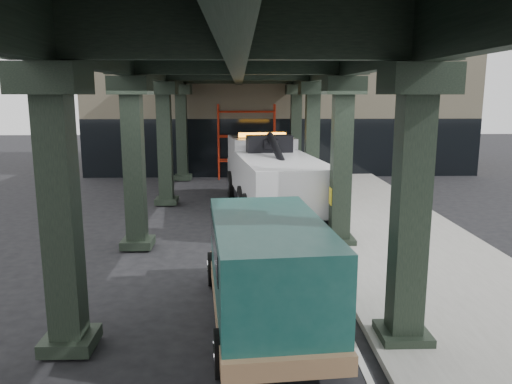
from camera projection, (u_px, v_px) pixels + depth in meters
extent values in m
plane|color=black|center=(254.00, 270.00, 12.97)|extent=(90.00, 90.00, 0.00)
cube|color=gray|center=(401.00, 244.00, 15.06)|extent=(5.00, 40.00, 0.15)
cube|color=silver|center=(309.00, 247.00, 14.98)|extent=(0.12, 38.00, 0.01)
cube|color=black|center=(410.00, 212.00, 8.65)|extent=(0.55, 0.55, 5.00)
cube|color=black|center=(418.00, 79.00, 8.22)|extent=(1.10, 1.10, 0.50)
cube|color=black|center=(403.00, 335.00, 9.09)|extent=(0.90, 0.90, 0.24)
cube|color=black|center=(341.00, 164.00, 14.53)|extent=(0.55, 0.55, 5.00)
cube|color=black|center=(344.00, 86.00, 14.10)|extent=(1.10, 1.10, 0.50)
cube|color=black|center=(339.00, 241.00, 14.98)|extent=(0.90, 0.90, 0.24)
cube|color=black|center=(312.00, 144.00, 20.42)|extent=(0.55, 0.55, 5.00)
cube|color=black|center=(313.00, 88.00, 19.99)|extent=(1.10, 1.10, 0.50)
cube|color=black|center=(311.00, 200.00, 20.86)|extent=(0.90, 0.90, 0.24)
cube|color=black|center=(296.00, 133.00, 26.30)|extent=(0.55, 0.55, 5.00)
cube|color=black|center=(296.00, 90.00, 25.87)|extent=(1.10, 1.10, 0.50)
cube|color=black|center=(295.00, 176.00, 26.75)|extent=(0.90, 0.90, 0.24)
cube|color=black|center=(61.00, 214.00, 8.46)|extent=(0.55, 0.55, 5.00)
cube|color=black|center=(50.00, 79.00, 8.03)|extent=(1.10, 1.10, 0.50)
cube|color=black|center=(71.00, 341.00, 8.91)|extent=(0.90, 0.90, 0.24)
cube|color=black|center=(134.00, 165.00, 14.34)|extent=(0.55, 0.55, 5.00)
cube|color=black|center=(130.00, 85.00, 13.91)|extent=(1.10, 1.10, 0.50)
cube|color=black|center=(138.00, 243.00, 14.79)|extent=(0.90, 0.90, 0.24)
cube|color=black|center=(165.00, 145.00, 20.23)|extent=(0.55, 0.55, 5.00)
cube|color=black|center=(163.00, 88.00, 19.80)|extent=(1.10, 1.10, 0.50)
cube|color=black|center=(167.00, 200.00, 20.68)|extent=(0.90, 0.90, 0.24)
cube|color=black|center=(182.00, 133.00, 26.11)|extent=(0.55, 0.55, 5.00)
cube|color=black|center=(181.00, 90.00, 25.68)|extent=(1.10, 1.10, 0.50)
cube|color=black|center=(183.00, 177.00, 26.56)|extent=(0.90, 0.90, 0.24)
cube|color=black|center=(345.00, 56.00, 13.95)|extent=(0.35, 32.00, 1.10)
cube|color=black|center=(129.00, 56.00, 13.76)|extent=(0.35, 32.00, 1.10)
cube|color=black|center=(238.00, 56.00, 13.85)|extent=(0.35, 32.00, 1.10)
cube|color=black|center=(237.00, 30.00, 13.72)|extent=(7.40, 32.00, 0.30)
cube|color=#C6B793|center=(276.00, 102.00, 31.88)|extent=(22.00, 10.00, 8.00)
cylinder|color=#B4230E|center=(219.00, 141.00, 27.15)|extent=(0.08, 0.08, 4.00)
cylinder|color=#B4230E|center=(218.00, 143.00, 26.37)|extent=(0.08, 0.08, 4.00)
cylinder|color=#B4230E|center=(274.00, 141.00, 27.25)|extent=(0.08, 0.08, 4.00)
cylinder|color=#B4230E|center=(275.00, 142.00, 26.46)|extent=(0.08, 0.08, 4.00)
cylinder|color=#B4230E|center=(246.00, 159.00, 27.39)|extent=(3.00, 0.08, 0.08)
cylinder|color=#B4230E|center=(246.00, 136.00, 27.14)|extent=(3.00, 0.08, 0.08)
cylinder|color=#B4230E|center=(246.00, 111.00, 26.89)|extent=(3.00, 0.08, 0.08)
cube|color=black|center=(274.00, 194.00, 18.98)|extent=(2.14, 8.38, 0.28)
cube|color=silver|center=(261.00, 160.00, 21.53)|extent=(2.92, 2.96, 1.99)
cube|color=silver|center=(257.00, 169.00, 22.77)|extent=(2.68, 1.10, 1.00)
cube|color=black|center=(260.00, 147.00, 21.70)|extent=(2.60, 1.73, 0.94)
cube|color=silver|center=(281.00, 181.00, 17.60)|extent=(3.33, 5.83, 1.55)
cube|color=orange|center=(262.00, 135.00, 21.11)|extent=(2.02, 0.56, 0.18)
cube|color=black|center=(269.00, 144.00, 19.54)|extent=(1.84, 0.88, 0.66)
cylinder|color=black|center=(280.00, 157.00, 17.66)|extent=(0.75, 3.88, 1.48)
cube|color=black|center=(299.00, 233.00, 15.08)|extent=(0.52, 1.58, 0.20)
cube|color=black|center=(306.00, 242.00, 14.34)|extent=(1.79, 0.50, 0.20)
cylinder|color=black|center=(233.00, 185.00, 21.88)|extent=(0.54, 1.26, 1.22)
cylinder|color=silver|center=(233.00, 185.00, 21.88)|extent=(0.51, 0.72, 0.67)
cylinder|color=black|center=(287.00, 183.00, 22.26)|extent=(0.54, 1.26, 1.22)
cylinder|color=silver|center=(287.00, 183.00, 22.26)|extent=(0.51, 0.72, 0.67)
cylinder|color=black|center=(244.00, 202.00, 18.34)|extent=(0.54, 1.26, 1.22)
cylinder|color=silver|center=(244.00, 202.00, 18.34)|extent=(0.51, 0.72, 0.67)
cylinder|color=black|center=(308.00, 200.00, 18.71)|extent=(0.54, 1.26, 1.22)
cylinder|color=silver|center=(308.00, 200.00, 18.71)|extent=(0.51, 0.72, 0.67)
cylinder|color=black|center=(249.00, 211.00, 16.94)|extent=(0.54, 1.26, 1.22)
cylinder|color=silver|center=(249.00, 211.00, 16.94)|extent=(0.51, 0.72, 0.67)
cylinder|color=black|center=(319.00, 208.00, 17.32)|extent=(0.54, 1.26, 1.22)
cylinder|color=silver|center=(319.00, 208.00, 17.32)|extent=(0.51, 0.72, 0.67)
cube|color=#12423D|center=(253.00, 247.00, 11.99)|extent=(2.04, 1.21, 0.86)
cube|color=#12423D|center=(269.00, 269.00, 9.37)|extent=(2.37, 4.44, 1.86)
cube|color=#8C6847|center=(266.00, 299.00, 9.89)|extent=(2.50, 5.49, 0.33)
cube|color=black|center=(255.00, 220.00, 11.48)|extent=(1.89, 0.57, 0.79)
cube|color=black|center=(266.00, 240.00, 9.55)|extent=(2.32, 3.59, 0.52)
cube|color=silver|center=(251.00, 255.00, 12.56)|extent=(1.91, 0.28, 0.29)
cylinder|color=black|center=(214.00, 269.00, 11.93)|extent=(0.34, 0.82, 0.80)
cylinder|color=silver|center=(214.00, 269.00, 11.93)|extent=(0.34, 0.47, 0.44)
cylinder|color=black|center=(292.00, 266.00, 12.16)|extent=(0.34, 0.82, 0.80)
cylinder|color=silver|center=(292.00, 266.00, 12.16)|extent=(0.34, 0.47, 0.44)
cylinder|color=black|center=(223.00, 353.00, 8.03)|extent=(0.34, 0.82, 0.80)
cylinder|color=silver|center=(223.00, 353.00, 8.03)|extent=(0.34, 0.47, 0.44)
cylinder|color=black|center=(337.00, 346.00, 8.26)|extent=(0.34, 0.82, 0.80)
cylinder|color=silver|center=(337.00, 346.00, 8.26)|extent=(0.34, 0.47, 0.44)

